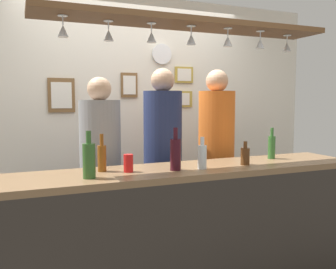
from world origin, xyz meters
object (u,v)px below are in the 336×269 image
Objects in this scene: bottle_beer_amber_tall at (102,157)px; picture_frame_caricature at (61,95)px; wall_clock at (162,54)px; picture_frame_lower_pair at (180,99)px; bottle_beer_green_import at (272,146)px; bottle_champagne_green at (89,160)px; picture_frame_upper_small at (184,75)px; person_right_orange_shirt at (216,144)px; picture_frame_crest at (129,85)px; bottle_beer_brown_stubby at (245,156)px; bottle_wine_dark_red at (176,154)px; person_left_grey_shirt at (100,158)px; person_middle_navy_shirt at (163,148)px; drink_can at (128,163)px; bottle_soda_clear at (202,156)px.

bottle_beer_amber_tall is 0.76× the size of picture_frame_caricature.
bottle_beer_amber_tall is at bearing -126.30° from wall_clock.
wall_clock is at bearing -178.39° from picture_frame_lower_pair.
wall_clock is (-0.47, 1.30, 0.89)m from bottle_beer_green_import.
picture_frame_upper_small reaches higher than bottle_champagne_green.
person_right_orange_shirt is at bearing 28.34° from bottle_champagne_green.
picture_frame_crest reaches higher than picture_frame_caricature.
bottle_beer_brown_stubby is (-0.15, -0.69, -0.00)m from person_right_orange_shirt.
bottle_beer_green_import is 1.39m from picture_frame_lower_pair.
bottle_champagne_green is at bearing -176.96° from bottle_wine_dark_red.
person_left_grey_shirt is 0.56m from person_middle_navy_shirt.
bottle_champagne_green is at bearing -151.66° from person_right_orange_shirt.
person_right_orange_shirt is 6.83× the size of bottle_beer_amber_tall.
person_left_grey_shirt is 7.65× the size of picture_frame_upper_small.
picture_frame_crest is 0.61m from picture_frame_lower_pair.
person_middle_navy_shirt reaches higher than drink_can.
bottle_beer_green_import is (0.23, -0.52, 0.03)m from person_right_orange_shirt.
person_left_grey_shirt is at bearing -145.16° from picture_frame_upper_small.
bottle_beer_green_import is at bearing 4.17° from drink_can.
picture_frame_upper_small is (0.03, 0.79, 0.70)m from person_right_orange_shirt.
picture_frame_upper_small is (1.07, 1.40, 0.71)m from drink_can.
picture_frame_caricature is (-0.77, 0.79, 0.47)m from person_middle_navy_shirt.
picture_frame_lower_pair is at bearing 1.61° from wall_clock.
wall_clock is (-0.10, 1.47, 0.92)m from bottle_beer_brown_stubby.
picture_frame_upper_small is 0.73× the size of picture_frame_lower_pair.
wall_clock is at bearing 107.38° from person_right_orange_shirt.
picture_frame_caricature is at bearing 180.00° from picture_frame_upper_small.
bottle_beer_brown_stubby is (0.40, -0.69, 0.00)m from person_middle_navy_shirt.
picture_frame_upper_small is (0.17, 1.47, 0.70)m from bottle_beer_brown_stubby.
picture_frame_lower_pair is (1.18, 1.31, 0.40)m from bottle_beer_amber_tall.
bottle_beer_brown_stubby is (1.18, 0.03, -0.05)m from bottle_champagne_green.
bottle_wine_dark_red is (0.38, -0.68, 0.11)m from person_left_grey_shirt.
picture_frame_lower_pair is 0.88× the size of picture_frame_caricature.
person_middle_navy_shirt is at bearing 38.60° from bottle_beer_amber_tall.
bottle_soda_clear is (0.02, -0.71, 0.02)m from person_middle_navy_shirt.
bottle_wine_dark_red reaches higher than bottle_beer_brown_stubby.
bottle_champagne_green is 1.00× the size of picture_frame_lower_pair.
person_right_orange_shirt is 0.90m from picture_frame_lower_pair.
picture_frame_upper_small is at bearing 1.31° from wall_clock.
picture_frame_upper_small is at bearing 0.00° from picture_frame_crest.
person_right_orange_shirt reaches higher than bottle_soda_clear.
person_left_grey_shirt is 6.48× the size of bottle_beer_green_import.
picture_frame_caricature reaches higher than bottle_champagne_green.
bottle_beer_brown_stubby is at bearing -96.68° from picture_frame_upper_small.
person_middle_navy_shirt is 7.70× the size of bottle_soda_clear.
picture_frame_caricature is (-1.54, 1.31, 0.43)m from bottle_beer_green_import.
bottle_beer_green_import is at bearing 13.79° from bottle_soda_clear.
bottle_wine_dark_red is 1.30× the size of bottle_soda_clear.
drink_can is at bearing -78.95° from picture_frame_caricature.
bottle_soda_clear is at bearing -86.49° from picture_frame_crest.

